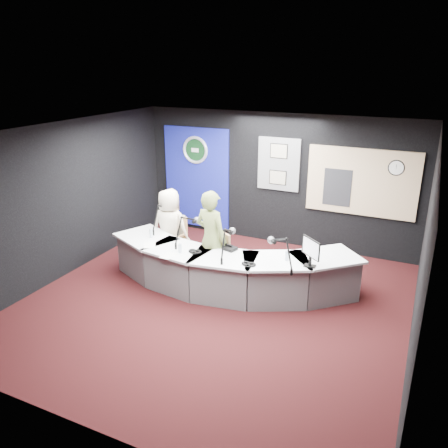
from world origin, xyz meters
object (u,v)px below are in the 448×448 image
at_px(armchair_right, 212,259).
at_px(person_man, 170,228).
at_px(person_woman, 211,239).
at_px(broadcast_desk, 226,269).
at_px(armchair_left, 171,243).

distance_m(armchair_right, person_man, 1.19).
bearing_deg(person_woman, broadcast_desk, -175.25).
height_order(armchair_left, person_woman, person_woman).
distance_m(broadcast_desk, person_woman, 0.58).
xyz_separation_m(armchair_left, person_woman, (1.09, -0.40, 0.42)).
distance_m(broadcast_desk, person_man, 1.51).
height_order(broadcast_desk, armchair_right, armchair_right).
relative_size(armchair_left, person_woman, 0.52).
height_order(armchair_right, person_woman, person_woman).
relative_size(armchair_left, person_man, 0.59).
bearing_deg(armchair_right, broadcast_desk, 22.18).
bearing_deg(person_woman, armchair_left, -7.02).
bearing_deg(person_man, broadcast_desk, 159.83).
height_order(armchair_right, person_man, person_man).
relative_size(broadcast_desk, person_woman, 2.59).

